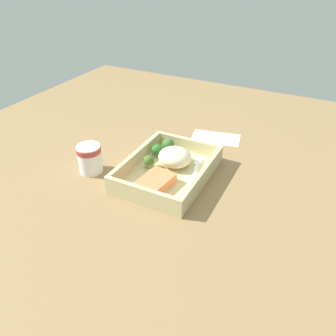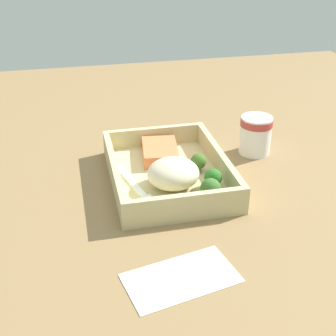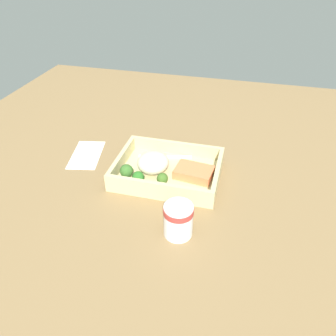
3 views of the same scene
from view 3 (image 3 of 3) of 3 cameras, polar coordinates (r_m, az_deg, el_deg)
The scene contains 11 objects.
ground_plane at distance 93.53cm, azimuth 0.00°, elevation -1.84°, with size 160.00×160.00×2.00cm, color olive.
takeout_tray at distance 92.57cm, azimuth 0.00°, elevation -1.06°, with size 28.69×21.62×1.20cm, color #C6B984.
tray_rim at distance 91.05cm, azimuth 0.00°, elevation 0.24°, with size 28.69×21.62×3.94cm.
salmon_fillet at distance 89.86cm, azimuth 4.48°, elevation -0.95°, with size 10.15×6.92×2.60cm, color #F07B4A.
mashed_potatoes at distance 91.46cm, azimuth -2.64°, elevation 0.92°, with size 8.89×9.54×5.35cm, color beige.
broccoli_floret_1 at distance 86.37cm, azimuth -1.24°, elevation -1.85°, with size 3.05×3.05×3.78cm.
broccoli_floret_2 at distance 87.24cm, azimuth -5.23°, elevation -1.64°, with size 3.26×3.26×3.79cm.
broccoli_floret_3 at distance 89.57cm, azimuth -7.24°, elevation -0.54°, with size 3.69×3.69×4.17cm.
fork at distance 98.16cm, azimuth -1.14°, elevation 1.91°, with size 15.71×5.58×0.44cm.
paper_cup at distance 73.38cm, azimuth 1.81°, elevation -8.82°, with size 6.75×6.75×8.14cm.
receipt_slip at distance 104.81cm, azimuth -14.00°, elevation 2.29°, with size 8.69×15.79×0.24cm, color white.
Camera 3 is at (-18.27, 71.95, 55.90)cm, focal length 35.00 mm.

